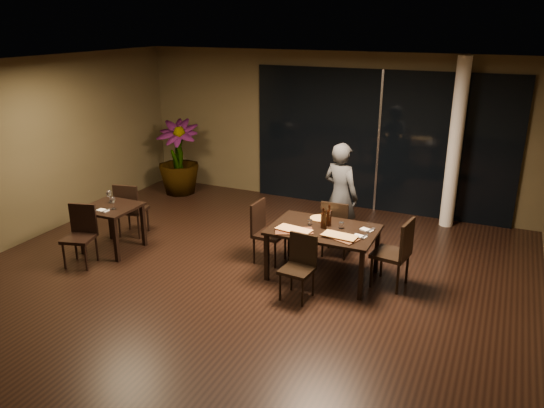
{
  "coord_description": "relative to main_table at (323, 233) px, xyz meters",
  "views": [
    {
      "loc": [
        3.2,
        -5.88,
        3.59
      ],
      "look_at": [
        0.25,
        0.68,
        1.05
      ],
      "focal_mm": 35.0,
      "sensor_mm": 36.0,
      "label": 1
    }
  ],
  "objects": [
    {
      "name": "potted_plant",
      "position": [
        -4.09,
        2.45,
        0.11
      ],
      "size": [
        1.09,
        1.09,
        1.57
      ],
      "primitive_type": "imported",
      "rotation": [
        0.0,
        0.0,
        0.34
      ],
      "color": "#244D19",
      "rests_on": "ground"
    },
    {
      "name": "wall_left",
      "position": [
        -5.05,
        -0.8,
        0.82
      ],
      "size": [
        0.1,
        8.0,
        3.0
      ],
      "primitive_type": "cube",
      "color": "#443A24",
      "rests_on": "ground"
    },
    {
      "name": "tumbler_right",
      "position": [
        0.23,
        0.11,
        0.12
      ],
      "size": [
        0.08,
        0.08,
        0.09
      ],
      "primitive_type": "cylinder",
      "color": "white",
      "rests_on": "main_table"
    },
    {
      "name": "ground",
      "position": [
        -1.0,
        -0.8,
        -0.68
      ],
      "size": [
        8.0,
        8.0,
        0.0
      ],
      "primitive_type": "plane",
      "color": "black",
      "rests_on": "ground"
    },
    {
      "name": "diner",
      "position": [
        -0.12,
        1.16,
        0.2
      ],
      "size": [
        0.69,
        0.57,
        1.74
      ],
      "primitive_type": "imported",
      "rotation": [
        0.0,
        0.0,
        2.79
      ],
      "color": "#313336",
      "rests_on": "ground"
    },
    {
      "name": "chair_main_far",
      "position": [
        -0.04,
        0.73,
        -0.15
      ],
      "size": [
        0.45,
        0.45,
        0.93
      ],
      "rotation": [
        0.0,
        0.0,
        3.18
      ],
      "color": "black",
      "rests_on": "ground"
    },
    {
      "name": "chair_main_near",
      "position": [
        -0.09,
        -0.68,
        -0.19
      ],
      "size": [
        0.44,
        0.44,
        0.87
      ],
      "rotation": [
        0.0,
        0.0,
        -0.09
      ],
      "color": "black",
      "rests_on": "ground"
    },
    {
      "name": "pizza_board_left",
      "position": [
        -0.34,
        -0.28,
        0.08
      ],
      "size": [
        0.59,
        0.47,
        0.01
      ],
      "primitive_type": "cube",
      "rotation": [
        0.0,
        0.0,
        0.45
      ],
      "color": "#472517",
      "rests_on": "main_table"
    },
    {
      "name": "round_pizza",
      "position": [
        -0.17,
        0.34,
        0.08
      ],
      "size": [
        0.29,
        0.29,
        0.01
      ],
      "primitive_type": "cylinder",
      "color": "#B43814",
      "rests_on": "main_table"
    },
    {
      "name": "wall_back",
      "position": [
        -1.0,
        3.25,
        0.82
      ],
      "size": [
        8.0,
        0.1,
        3.0
      ],
      "primitive_type": "cube",
      "color": "#443A24",
      "rests_on": "ground"
    },
    {
      "name": "window_panel",
      "position": [
        0.0,
        3.16,
        0.67
      ],
      "size": [
        5.0,
        0.06,
        2.7
      ],
      "primitive_type": "cube",
      "color": "black",
      "rests_on": "ground"
    },
    {
      "name": "wine_glass_a",
      "position": [
        -3.53,
        -0.37,
        0.17
      ],
      "size": [
        0.09,
        0.09,
        0.2
      ],
      "primitive_type": null,
      "color": "white",
      "rests_on": "side_table"
    },
    {
      "name": "main_table",
      "position": [
        0.0,
        0.0,
        0.0
      ],
      "size": [
        1.5,
        1.0,
        0.75
      ],
      "color": "black",
      "rests_on": "ground"
    },
    {
      "name": "bottle_a",
      "position": [
        -0.02,
        0.02,
        0.23
      ],
      "size": [
        0.07,
        0.07,
        0.3
      ],
      "primitive_type": null,
      "color": "black",
      "rests_on": "main_table"
    },
    {
      "name": "pizza_board_right",
      "position": [
        0.31,
        -0.23,
        0.08
      ],
      "size": [
        0.56,
        0.42,
        0.01
      ],
      "primitive_type": "cube",
      "rotation": [
        0.0,
        0.0,
        -0.36
      ],
      "color": "#4D2B18",
      "rests_on": "main_table"
    },
    {
      "name": "side_table",
      "position": [
        -3.4,
        -0.5,
        -0.05
      ],
      "size": [
        0.8,
        0.8,
        0.75
      ],
      "color": "black",
      "rests_on": "ground"
    },
    {
      "name": "side_napkin",
      "position": [
        -3.37,
        -0.72,
        0.08
      ],
      "size": [
        0.18,
        0.12,
        0.01
      ],
      "primitive_type": "cube",
      "rotation": [
        0.0,
        0.0,
        -0.03
      ],
      "color": "white",
      "rests_on": "side_table"
    },
    {
      "name": "chair_side_near",
      "position": [
        -3.51,
        -1.08,
        -0.16
      ],
      "size": [
        0.52,
        0.52,
        0.92
      ],
      "rotation": [
        0.0,
        0.0,
        0.27
      ],
      "color": "black",
      "rests_on": "ground"
    },
    {
      "name": "ceiling",
      "position": [
        -1.0,
        -0.8,
        2.34
      ],
      "size": [
        8.0,
        8.0,
        0.04
      ],
      "primitive_type": "cube",
      "color": "silver",
      "rests_on": "wall_back"
    },
    {
      "name": "bottle_b",
      "position": [
        0.01,
        0.01,
        0.21
      ],
      "size": [
        0.06,
        0.06,
        0.27
      ],
      "primitive_type": null,
      "color": "black",
      "rests_on": "main_table"
    },
    {
      "name": "wine_glass_b",
      "position": [
        -3.27,
        -0.58,
        0.17
      ],
      "size": [
        0.08,
        0.08,
        0.19
      ],
      "primitive_type": null,
      "color": "white",
      "rests_on": "side_table"
    },
    {
      "name": "napkin_near",
      "position": [
        0.55,
        -0.08,
        0.08
      ],
      "size": [
        0.2,
        0.14,
        0.01
      ],
      "primitive_type": "cube",
      "rotation": [
        0.0,
        0.0,
        -0.21
      ],
      "color": "silver",
      "rests_on": "main_table"
    },
    {
      "name": "oblong_pizza_right",
      "position": [
        0.31,
        -0.23,
        0.1
      ],
      "size": [
        0.47,
        0.25,
        0.02
      ],
      "primitive_type": null,
      "rotation": [
        0.0,
        0.0,
        -0.1
      ],
      "color": "maroon",
      "rests_on": "pizza_board_right"
    },
    {
      "name": "tumbler_left",
      "position": [
        -0.23,
        0.05,
        0.11
      ],
      "size": [
        0.07,
        0.07,
        0.08
      ],
      "primitive_type": "cylinder",
      "color": "white",
      "rests_on": "main_table"
    },
    {
      "name": "bottle_c",
      "position": [
        0.03,
        0.13,
        0.23
      ],
      "size": [
        0.07,
        0.07,
        0.32
      ],
      "primitive_type": null,
      "color": "black",
      "rests_on": "main_table"
    },
    {
      "name": "column",
      "position": [
        1.4,
        2.85,
        0.82
      ],
      "size": [
        0.24,
        0.24,
        3.0
      ],
      "primitive_type": "cylinder",
      "color": "white",
      "rests_on": "ground"
    },
    {
      "name": "oblong_pizza_left",
      "position": [
        -0.34,
        -0.28,
        0.1
      ],
      "size": [
        0.5,
        0.29,
        0.02
      ],
      "primitive_type": null,
      "rotation": [
        0.0,
        0.0,
        -0.15
      ],
      "color": "maroon",
      "rests_on": "pizza_board_left"
    },
    {
      "name": "chair_main_left",
      "position": [
        -0.99,
        0.14,
        -0.14
      ],
      "size": [
        0.46,
        0.46,
        0.95
      ],
      "rotation": [
        0.0,
        0.0,
        1.54
      ],
      "color": "black",
      "rests_on": "ground"
    },
    {
      "name": "napkin_far",
      "position": [
        0.58,
        0.18,
        0.08
      ],
      "size": [
        0.2,
        0.15,
        0.01
      ],
      "primitive_type": "cube",
      "rotation": [
        0.0,
        0.0,
        -0.31
      ],
      "color": "silver",
      "rests_on": "main_table"
    },
    {
      "name": "chair_side_far",
      "position": [
        -3.5,
        0.08,
        -0.14
      ],
      "size": [
        0.52,
        0.52,
        0.95
      ],
      "rotation": [
        0.0,
        0.0,
        3.34
      ],
      "color": "black",
      "rests_on": "ground"
    },
    {
      "name": "chair_main_right",
      "position": [
        1.04,
        0.11,
        -0.11
      ],
      "size": [
        0.53,
        0.53,
        1.01
      ],
      "rotation": [
        0.0,
        0.0,
        -1.71
      ],
      "color": "black",
      "rests_on": "ground"
    }
  ]
}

